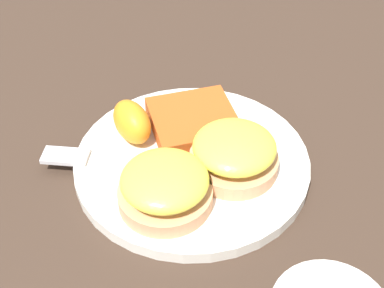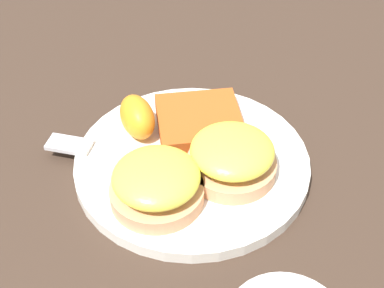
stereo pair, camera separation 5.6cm
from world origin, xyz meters
TOP-DOWN VIEW (x-y plane):
  - ground_plane at (0.00, 0.00)m, footprint 1.10×1.10m
  - plate at (0.00, 0.00)m, footprint 0.25×0.25m
  - sandwich_benedict_left at (0.05, 0.04)m, footprint 0.09×0.09m
  - sandwich_benedict_right at (-0.03, 0.04)m, footprint 0.09×0.09m
  - hashbrown_patty at (-0.03, -0.04)m, footprint 0.11×0.11m
  - orange_wedge at (0.04, -0.06)m, footprint 0.04×0.06m
  - fork at (0.05, -0.02)m, footprint 0.20×0.15m

SIDE VIEW (x-z plane):
  - ground_plane at x=0.00m, z-range 0.00..0.00m
  - plate at x=0.00m, z-range 0.00..0.01m
  - fork at x=0.05m, z-range 0.01..0.02m
  - hashbrown_patty at x=-0.03m, z-range 0.01..0.03m
  - sandwich_benedict_left at x=0.05m, z-range 0.01..0.06m
  - sandwich_benedict_right at x=-0.03m, z-range 0.01..0.06m
  - orange_wedge at x=0.04m, z-range 0.01..0.06m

